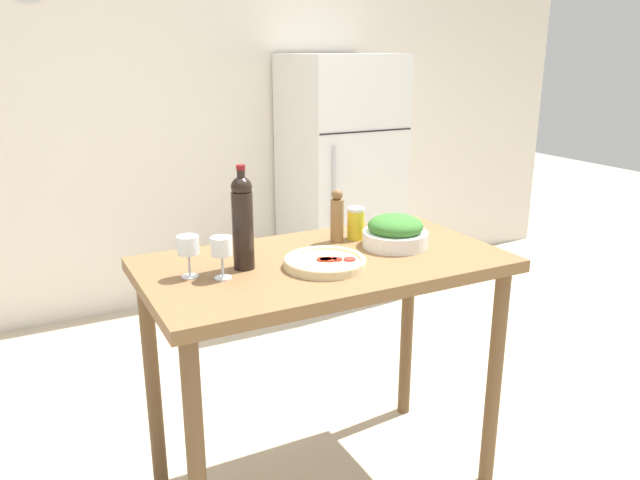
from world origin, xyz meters
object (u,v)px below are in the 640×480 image
at_px(pepper_mill, 337,217).
at_px(salad_bowl, 395,232).
at_px(homemade_pizza, 325,262).
at_px(wine_glass_far, 188,247).
at_px(refrigerator, 339,179).
at_px(wine_bottle, 243,221).
at_px(wine_glass_near, 222,248).
at_px(salt_canister, 356,223).

relative_size(pepper_mill, salad_bowl, 0.84).
bearing_deg(homemade_pizza, wine_glass_far, 165.24).
distance_m(refrigerator, wine_glass_far, 2.31).
relative_size(pepper_mill, homemade_pizza, 0.74).
xyz_separation_m(wine_bottle, wine_glass_near, (-0.10, -0.06, -0.07)).
xyz_separation_m(salad_bowl, homemade_pizza, (-0.34, -0.09, -0.04)).
height_order(refrigerator, pepper_mill, refrigerator).
bearing_deg(homemade_pizza, wine_bottle, 155.04).
height_order(wine_bottle, homemade_pizza, wine_bottle).
bearing_deg(salt_canister, wine_glass_near, -163.12).
xyz_separation_m(pepper_mill, salad_bowl, (0.16, -0.15, -0.04)).
bearing_deg(wine_bottle, homemade_pizza, -24.96).
xyz_separation_m(refrigerator, homemade_pizza, (-1.08, -1.84, 0.15)).
distance_m(wine_glass_near, homemade_pizza, 0.36).
height_order(wine_glass_near, salad_bowl, wine_glass_near).
xyz_separation_m(wine_bottle, salt_canister, (0.51, 0.12, -0.10)).
height_order(refrigerator, wine_glass_far, refrigerator).
bearing_deg(homemade_pizza, refrigerator, 59.65).
bearing_deg(homemade_pizza, wine_glass_near, 170.97).
bearing_deg(pepper_mill, salt_canister, -1.72).
bearing_deg(salt_canister, refrigerator, 62.95).
xyz_separation_m(wine_bottle, pepper_mill, (0.43, 0.13, -0.07)).
bearing_deg(pepper_mill, wine_glass_far, -168.44).
height_order(pepper_mill, salad_bowl, pepper_mill).
relative_size(refrigerator, wine_bottle, 4.60).
height_order(pepper_mill, salt_canister, pepper_mill).
bearing_deg(wine_glass_far, refrigerator, 48.77).
xyz_separation_m(refrigerator, pepper_mill, (-0.90, -1.60, 0.23)).
bearing_deg(refrigerator, wine_bottle, -127.52).
height_order(wine_glass_far, pepper_mill, pepper_mill).
height_order(refrigerator, salad_bowl, refrigerator).
relative_size(wine_glass_far, pepper_mill, 0.68).
distance_m(refrigerator, salt_canister, 1.81).
relative_size(homemade_pizza, salt_canister, 2.25).
bearing_deg(salad_bowl, wine_glass_far, 177.87).
height_order(wine_bottle, pepper_mill, wine_bottle).
xyz_separation_m(salad_bowl, salt_canister, (-0.08, 0.15, 0.01)).
height_order(salad_bowl, salt_canister, salt_canister).
xyz_separation_m(pepper_mill, homemade_pizza, (-0.18, -0.24, -0.08)).
xyz_separation_m(wine_glass_far, salad_bowl, (0.78, -0.03, -0.05)).
bearing_deg(salad_bowl, salt_canister, 118.37).
distance_m(wine_glass_near, wine_glass_far, 0.11).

